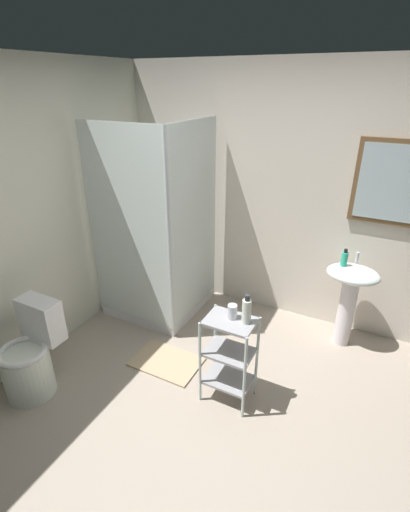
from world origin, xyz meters
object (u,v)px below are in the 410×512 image
at_px(shower_stall, 161,273).
at_px(lotion_bottle_white, 247,311).
at_px(rinse_cup, 232,312).
at_px(bath_mat, 167,362).
at_px(storage_cart, 229,353).
at_px(hand_soap_bottle, 344,258).
at_px(toilet, 31,357).
at_px(pedestal_sink, 350,290).

relative_size(shower_stall, lotion_bottle_white, 8.81).
distance_m(rinse_cup, bath_mat, 1.02).
bearing_deg(storage_cart, rinse_cup, 88.64).
relative_size(storage_cart, hand_soap_bottle, 4.69).
distance_m(hand_soap_bottle, rinse_cup, 1.26).
bearing_deg(bath_mat, rinse_cup, -6.65).
bearing_deg(lotion_bottle_white, rinse_cup, 177.22).
distance_m(shower_stall, bath_mat, 0.96).
xyz_separation_m(toilet, bath_mat, (0.78, 0.74, -0.31)).
height_order(storage_cart, rinse_cup, rinse_cup).
height_order(pedestal_sink, storage_cart, pedestal_sink).
distance_m(pedestal_sink, rinse_cup, 1.32).
height_order(pedestal_sink, hand_soap_bottle, hand_soap_bottle).
bearing_deg(pedestal_sink, lotion_bottle_white, -117.87).
bearing_deg(toilet, storage_cart, 23.71).
height_order(hand_soap_bottle, rinse_cup, hand_soap_bottle).
distance_m(hand_soap_bottle, lotion_bottle_white, 1.21).
distance_m(toilet, bath_mat, 1.12).
distance_m(shower_stall, toilet, 1.47).
relative_size(shower_stall, bath_mat, 3.33).
bearing_deg(pedestal_sink, bath_mat, -142.73).
relative_size(storage_cart, lotion_bottle_white, 3.26).
bearing_deg(toilet, shower_stall, 78.30).
distance_m(pedestal_sink, toilet, 2.78).
height_order(shower_stall, lotion_bottle_white, shower_stall).
relative_size(storage_cart, bath_mat, 1.23).
height_order(lotion_bottle_white, bath_mat, lotion_bottle_white).
relative_size(shower_stall, pedestal_sink, 2.47).
relative_size(shower_stall, toilet, 2.63).
bearing_deg(pedestal_sink, shower_stall, -169.70).
height_order(toilet, storage_cart, toilet).
relative_size(pedestal_sink, lotion_bottle_white, 3.57).
bearing_deg(lotion_bottle_white, toilet, -156.94).
distance_m(toilet, rinse_cup, 1.65).
bearing_deg(hand_soap_bottle, shower_stall, -169.01).
distance_m(storage_cart, bath_mat, 0.79).
bearing_deg(hand_soap_bottle, rinse_cup, -118.47).
bearing_deg(shower_stall, pedestal_sink, 10.30).
distance_m(shower_stall, storage_cart, 1.39).
relative_size(hand_soap_bottle, rinse_cup, 1.46).
height_order(lotion_bottle_white, rinse_cup, lotion_bottle_white).
xyz_separation_m(shower_stall, pedestal_sink, (1.83, 0.33, 0.12)).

